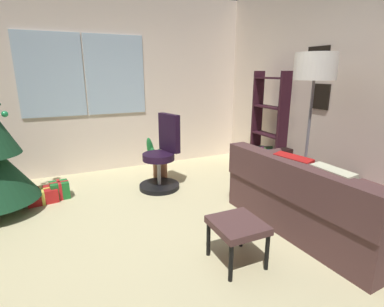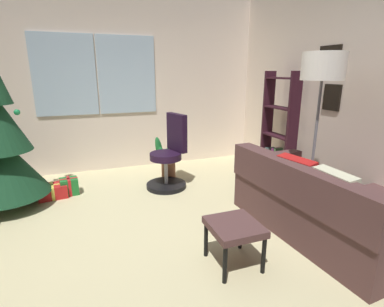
% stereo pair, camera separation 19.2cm
% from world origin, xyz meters
% --- Properties ---
extents(ground_plane, '(4.63, 5.16, 0.10)m').
position_xyz_m(ground_plane, '(0.00, 0.00, -0.05)').
color(ground_plane, beige).
extents(wall_back_with_windows, '(4.63, 0.12, 2.80)m').
position_xyz_m(wall_back_with_windows, '(-0.02, 2.63, 1.41)').
color(wall_back_with_windows, beige).
rests_on(wall_back_with_windows, ground_plane).
extents(wall_right_with_frames, '(0.12, 5.16, 2.80)m').
position_xyz_m(wall_right_with_frames, '(2.36, -0.00, 1.40)').
color(wall_right_with_frames, beige).
rests_on(wall_right_with_frames, ground_plane).
extents(couch, '(1.77, 1.86, 0.79)m').
position_xyz_m(couch, '(1.71, -0.37, 0.28)').
color(couch, '#523534').
rests_on(couch, ground_plane).
extents(footstool, '(0.41, 0.44, 0.38)m').
position_xyz_m(footstool, '(0.49, -0.44, 0.33)').
color(footstool, '#523534').
rests_on(footstool, ground_plane).
extents(gift_box_red, '(0.38, 0.31, 0.18)m').
position_xyz_m(gift_box_red, '(-1.07, 1.62, 0.08)').
color(gift_box_red, red).
rests_on(gift_box_red, ground_plane).
extents(gift_box_green, '(0.24, 0.23, 0.23)m').
position_xyz_m(gift_box_green, '(-0.87, 1.66, 0.11)').
color(gift_box_green, '#1E722D').
rests_on(gift_box_green, ground_plane).
extents(office_chair, '(0.56, 0.56, 1.04)m').
position_xyz_m(office_chair, '(0.47, 1.45, 0.40)').
color(office_chair, black).
rests_on(office_chair, ground_plane).
extents(bookshelf, '(0.18, 0.64, 1.60)m').
position_xyz_m(bookshelf, '(2.10, 1.21, 0.71)').
color(bookshelf, black).
rests_on(bookshelf, ground_plane).
extents(floor_lamp, '(0.43, 0.43, 1.79)m').
position_xyz_m(floor_lamp, '(1.74, 0.10, 1.56)').
color(floor_lamp, slate).
rests_on(floor_lamp, ground_plane).
extents(potted_plant, '(0.33, 0.31, 0.68)m').
position_xyz_m(potted_plant, '(0.50, 1.78, 0.26)').
color(potted_plant, '#8F593E').
rests_on(potted_plant, ground_plane).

